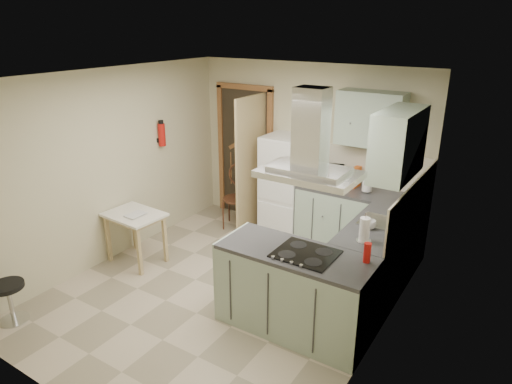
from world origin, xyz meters
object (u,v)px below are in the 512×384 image
Objects in this scene: stool at (10,302)px; microwave at (326,175)px; extractor_hood at (309,174)px; peninsula at (295,291)px; fridge at (285,186)px; drop_leaf_table at (136,238)px; bentwood_chair at (236,199)px.

microwave reaches higher than stool.
extractor_hood is 1.98× the size of stool.
microwave is at bearing 106.71° from peninsula.
fridge is 3.15× the size of microwave.
drop_leaf_table is (-2.44, 0.14, -0.10)m from peninsula.
extractor_hood is 0.98× the size of bentwood_chair.
bentwood_chair reaches higher than drop_leaf_table.
stool is at bearing -150.75° from extractor_hood.
microwave is (-0.59, 1.97, 0.58)m from peninsula.
peninsula is at bearing 0.43° from drop_leaf_table.
drop_leaf_table is at bearing -125.71° from bentwood_chair.
microwave is at bearing -0.99° from fridge.
stool is (-0.16, -1.65, -0.12)m from drop_leaf_table.
microwave reaches higher than peninsula.
fridge is 1.64× the size of bentwood_chair.
peninsula is 2.14m from microwave.
bentwood_chair is at bearing 79.09° from stool.
extractor_hood is (0.10, 0.00, 1.27)m from peninsula.
fridge is 0.97× the size of peninsula.
extractor_hood reaches higher than peninsula.
extractor_hood is 2.20m from microwave.
bentwood_chair is at bearing -163.86° from fridge.
bentwood_chair is (-0.74, -0.22, -0.29)m from fridge.
drop_leaf_table is 2.69m from microwave.
fridge is at bearing 121.74° from peninsula.
stool is at bearing -138.24° from microwave.
fridge is 3.79m from stool.
microwave reaches higher than drop_leaf_table.
bentwood_chair is 1.92× the size of microwave.
drop_leaf_table is at bearing -153.48° from microwave.
peninsula is at bearing -58.26° from fridge.
stool is at bearing -149.82° from peninsula.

